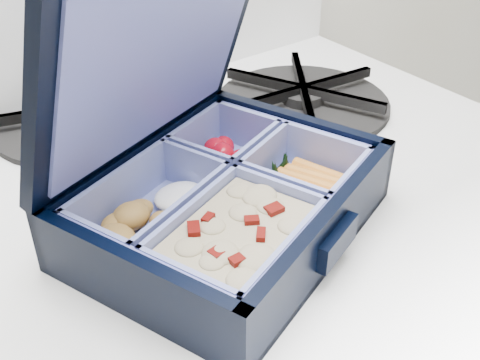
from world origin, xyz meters
TOP-DOWN VIEW (x-y plane):
  - bento_box at (0.31, 1.64)m, footprint 0.29×0.26m
  - burner_grate at (0.52, 1.77)m, footprint 0.22×0.22m
  - burner_grate_rear at (0.29, 1.89)m, footprint 0.23×0.23m
  - fork at (0.36, 1.76)m, footprint 0.07×0.17m

SIDE VIEW (x-z plane):
  - fork at x=0.36m, z-range 0.88..0.89m
  - burner_grate_rear at x=0.29m, z-range 0.88..0.90m
  - burner_grate at x=0.52m, z-range 0.88..0.91m
  - bento_box at x=0.31m, z-range 0.88..0.94m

